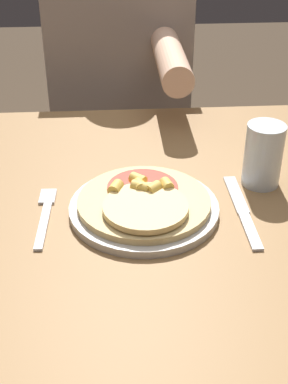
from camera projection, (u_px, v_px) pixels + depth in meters
name	position (u px, v px, depth m)	size (l,w,h in m)	color
dining_table	(164.00, 257.00, 1.01)	(1.05, 0.80, 0.77)	olive
plate	(144.00, 208.00, 0.91)	(0.25, 0.25, 0.01)	beige
pizza	(144.00, 201.00, 0.90)	(0.23, 0.23, 0.04)	#DBBC7A
fork	(45.00, 213.00, 0.91)	(0.03, 0.18, 0.00)	silver
knife	(243.00, 211.00, 0.91)	(0.02, 0.22, 0.00)	silver
drinking_glass	(263.00, 155.00, 0.96)	(0.07, 0.07, 0.12)	silver
person_diner	(121.00, 95.00, 1.55)	(0.39, 0.52, 1.19)	#2D2D38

